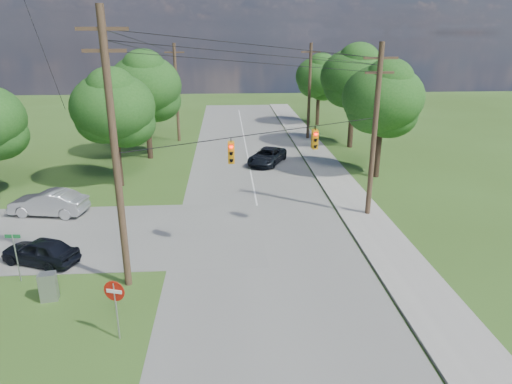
{
  "coord_description": "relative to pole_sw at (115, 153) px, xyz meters",
  "views": [
    {
      "loc": [
        0.04,
        -18.39,
        10.95
      ],
      "look_at": [
        1.59,
        5.0,
        2.75
      ],
      "focal_mm": 32.0,
      "sensor_mm": 36.0,
      "label": 1
    }
  ],
  "objects": [
    {
      "name": "do_not_enter_sign",
      "position": [
        0.44,
        -4.01,
        -4.43
      ],
      "size": [
        0.8,
        0.26,
        2.48
      ],
      "rotation": [
        0.0,
        0.0,
        -0.28
      ],
      "color": "#939699",
      "rests_on": "ground"
    },
    {
      "name": "car_main_north",
      "position": [
        8.19,
        19.87,
        -5.51
      ],
      "size": [
        4.17,
        5.46,
        1.38
      ],
      "primitive_type": "imported",
      "rotation": [
        0.0,
        0.0,
        -0.43
      ],
      "color": "black",
      "rests_on": "main_road"
    },
    {
      "name": "car_cross_silver",
      "position": [
        -6.65,
        8.9,
        -5.41
      ],
      "size": [
        5.0,
        2.47,
        1.57
      ],
      "primitive_type": "imported",
      "rotation": [
        0.0,
        0.0,
        -1.75
      ],
      "color": "#A3A5AA",
      "rests_on": "cross_road"
    },
    {
      "name": "car_cross_dark",
      "position": [
        -4.73,
        2.3,
        -5.53
      ],
      "size": [
        4.23,
        2.91,
        1.34
      ],
      "primitive_type": "imported",
      "rotation": [
        0.0,
        0.0,
        -1.95
      ],
      "color": "black",
      "rests_on": "cross_road"
    },
    {
      "name": "sidewalk_east",
      "position": [
        13.3,
        4.6,
        -6.17
      ],
      "size": [
        2.6,
        100.0,
        0.12
      ],
      "primitive_type": "cube",
      "color": "#ACA9A1",
      "rests_on": "ground"
    },
    {
      "name": "tree_w_mid",
      "position": [
        -2.4,
        22.6,
        0.35
      ],
      "size": [
        6.4,
        6.4,
        9.22
      ],
      "color": "#3B291D",
      "rests_on": "ground"
    },
    {
      "name": "tree_e_mid",
      "position": [
        17.1,
        25.6,
        0.68
      ],
      "size": [
        6.6,
        6.6,
        9.64
      ],
      "color": "#3B291D",
      "rests_on": "ground"
    },
    {
      "name": "ground",
      "position": [
        4.6,
        -0.4,
        -6.23
      ],
      "size": [
        140.0,
        140.0,
        0.0
      ],
      "primitive_type": "plane",
      "color": "#36561C",
      "rests_on": "ground"
    },
    {
      "name": "tree_e_near",
      "position": [
        16.6,
        15.6,
        0.02
      ],
      "size": [
        6.2,
        6.2,
        8.81
      ],
      "color": "#3B291D",
      "rests_on": "ground"
    },
    {
      "name": "main_road",
      "position": [
        6.6,
        4.6,
        -6.21
      ],
      "size": [
        10.0,
        100.0,
        0.03
      ],
      "primitive_type": "cube",
      "color": "gray",
      "rests_on": "ground"
    },
    {
      "name": "control_cabinet",
      "position": [
        -3.14,
        -1.09,
        -5.59
      ],
      "size": [
        0.78,
        0.62,
        1.27
      ],
      "primitive_type": "cube",
      "rotation": [
        0.0,
        0.0,
        0.17
      ],
      "color": "#939699",
      "rests_on": "ground"
    },
    {
      "name": "tree_w_far",
      "position": [
        -4.4,
        32.6,
        0.02
      ],
      "size": [
        6.0,
        6.0,
        8.73
      ],
      "color": "#3B291D",
      "rests_on": "ground"
    },
    {
      "name": "pole_north_e",
      "position": [
        13.5,
        29.6,
        -1.1
      ],
      "size": [
        2.0,
        0.32,
        10.0
      ],
      "color": "brown",
      "rests_on": "ground"
    },
    {
      "name": "tree_w_near",
      "position": [
        -3.4,
        14.6,
        -0.3
      ],
      "size": [
        6.0,
        6.0,
        8.4
      ],
      "color": "#3B291D",
      "rests_on": "ground"
    },
    {
      "name": "street_name_sign",
      "position": [
        -5.07,
        0.6,
        -4.68
      ],
      "size": [
        0.72,
        0.1,
        2.39
      ],
      "rotation": [
        0.0,
        0.0,
        -0.1
      ],
      "color": "#939699",
      "rests_on": "ground"
    },
    {
      "name": "pole_north_w",
      "position": [
        -0.4,
        29.6,
        -1.1
      ],
      "size": [
        2.0,
        0.32,
        10.0
      ],
      "color": "brown",
      "rests_on": "ground"
    },
    {
      "name": "power_lines",
      "position": [
        6.1,
        11.14,
        2.93
      ],
      "size": [
        13.93,
        29.62,
        4.93
      ],
      "color": "black",
      "rests_on": "ground"
    },
    {
      "name": "pole_sw",
      "position": [
        0.0,
        0.0,
        0.0
      ],
      "size": [
        2.0,
        0.32,
        12.0
      ],
      "color": "brown",
      "rests_on": "ground"
    },
    {
      "name": "pole_ne",
      "position": [
        13.5,
        7.6,
        -0.76
      ],
      "size": [
        2.0,
        0.32,
        10.5
      ],
      "color": "brown",
      "rests_on": "ground"
    },
    {
      "name": "traffic_signals",
      "position": [
        7.15,
        4.03,
        -0.73
      ],
      "size": [
        4.91,
        3.27,
        1.05
      ],
      "color": "orange",
      "rests_on": "ground"
    },
    {
      "name": "tree_e_far",
      "position": [
        16.1,
        37.6,
        -0.31
      ],
      "size": [
        5.8,
        5.8,
        8.32
      ],
      "color": "#3B291D",
      "rests_on": "ground"
    }
  ]
}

